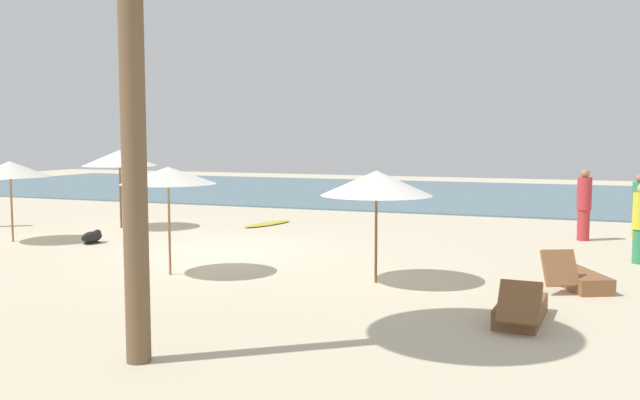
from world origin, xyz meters
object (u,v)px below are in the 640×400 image
at_px(umbrella_0, 10,169).
at_px(umbrella_3, 120,158).
at_px(umbrella_2, 376,183).
at_px(lounger_0, 521,310).
at_px(surfboard, 267,224).
at_px(lounger_1, 577,278).
at_px(dog, 93,237).
at_px(person_1, 584,205).
at_px(umbrella_4, 168,175).
at_px(person_2, 639,207).

distance_m(umbrella_0, umbrella_3, 3.28).
relative_size(umbrella_2, lounger_0, 1.20).
bearing_deg(surfboard, lounger_1, -33.92).
relative_size(umbrella_3, dog, 3.26).
distance_m(umbrella_3, person_1, 12.76).
bearing_deg(lounger_1, dog, 174.42).
distance_m(lounger_0, dog, 11.28).
xyz_separation_m(lounger_1, surfboard, (-8.82, 5.93, -0.14)).
bearing_deg(umbrella_4, umbrella_2, 10.19).
relative_size(umbrella_0, person_1, 1.11).
xyz_separation_m(umbrella_4, person_2, (8.75, 8.39, -1.08)).
distance_m(umbrella_0, umbrella_2, 10.08).
xyz_separation_m(umbrella_0, umbrella_3, (0.97, 3.13, 0.19)).
relative_size(umbrella_4, surfboard, 1.01).
bearing_deg(lounger_0, umbrella_0, 165.44).
height_order(umbrella_0, umbrella_3, umbrella_3).
relative_size(umbrella_0, umbrella_3, 0.90).
xyz_separation_m(umbrella_3, dog, (1.10, -2.64, -1.86)).
bearing_deg(umbrella_3, dog, -67.28).
bearing_deg(surfboard, umbrella_3, -149.03).
relative_size(lounger_1, person_2, 1.03).
height_order(lounger_0, dog, lounger_0).
bearing_deg(person_1, lounger_0, -95.16).
bearing_deg(umbrella_3, lounger_0, -28.71).
relative_size(dog, surfboard, 0.33).
distance_m(lounger_1, person_2, 7.00).
bearing_deg(umbrella_2, umbrella_4, -169.81).
height_order(umbrella_2, lounger_0, umbrella_2).
bearing_deg(person_1, dog, -156.76).
bearing_deg(dog, lounger_1, -5.58).
xyz_separation_m(lounger_0, lounger_1, (0.73, 2.67, 0.00)).
height_order(umbrella_2, umbrella_3, umbrella_3).
bearing_deg(person_1, lounger_1, -90.55).
bearing_deg(umbrella_3, person_2, 12.55).
xyz_separation_m(umbrella_4, surfboard, (-1.45, 7.49, -1.89)).
bearing_deg(person_1, surfboard, -179.50).
relative_size(umbrella_2, dog, 2.97).
height_order(umbrella_4, person_2, umbrella_4).
bearing_deg(surfboard, umbrella_0, -130.92).
xyz_separation_m(lounger_1, dog, (-11.35, 1.11, -0.00)).
bearing_deg(umbrella_4, person_2, 43.77).
distance_m(person_1, surfboard, 8.92).
distance_m(umbrella_2, umbrella_3, 10.12).
relative_size(umbrella_0, surfboard, 0.98).
relative_size(umbrella_4, person_1, 1.14).
relative_size(umbrella_2, lounger_1, 1.19).
distance_m(person_2, surfboard, 10.27).
distance_m(umbrella_2, surfboard, 8.84).
height_order(umbrella_0, person_1, umbrella_0).
bearing_deg(umbrella_0, lounger_0, -14.56).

